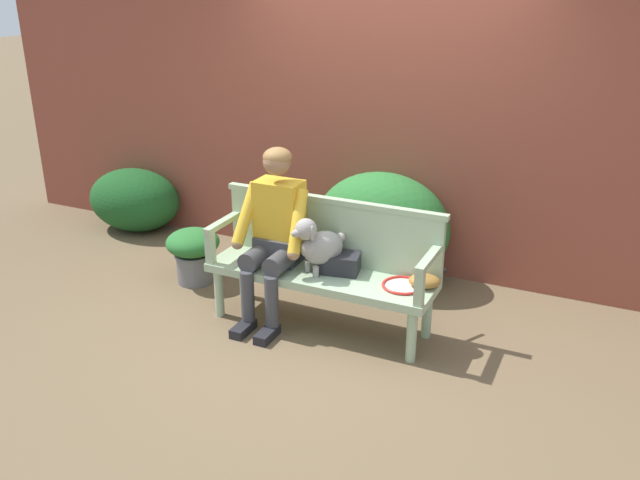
% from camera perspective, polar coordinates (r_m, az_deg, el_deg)
% --- Properties ---
extents(ground_plane, '(40.00, 40.00, 0.00)m').
position_cam_1_polar(ground_plane, '(5.12, 0.00, -7.18)').
color(ground_plane, brown).
extents(brick_garden_fence, '(8.00, 0.30, 2.36)m').
position_cam_1_polar(brick_garden_fence, '(5.92, 5.83, 9.03)').
color(brick_garden_fence, brown).
rests_on(brick_garden_fence, ground).
extents(hedge_bush_mid_left, '(1.16, 0.85, 0.93)m').
position_cam_1_polar(hedge_bush_mid_left, '(5.72, 5.19, 1.10)').
color(hedge_bush_mid_left, '#286B2D').
rests_on(hedge_bush_mid_left, ground).
extents(hedge_bush_mid_right, '(0.97, 0.72, 0.62)m').
position_cam_1_polar(hedge_bush_mid_right, '(7.09, -15.31, 3.28)').
color(hedge_bush_mid_right, '#194C1E').
rests_on(hedge_bush_mid_right, ground).
extents(garden_bench, '(1.69, 0.48, 0.44)m').
position_cam_1_polar(garden_bench, '(4.95, 0.00, -3.32)').
color(garden_bench, '#9EB793').
rests_on(garden_bench, ground).
extents(bench_backrest, '(1.73, 0.06, 0.50)m').
position_cam_1_polar(bench_backrest, '(5.00, 1.02, 0.87)').
color(bench_backrest, '#9EB793').
rests_on(bench_backrest, garden_bench).
extents(bench_armrest_left_end, '(0.06, 0.48, 0.28)m').
position_cam_1_polar(bench_armrest_left_end, '(5.14, -8.55, 0.59)').
color(bench_armrest_left_end, '#9EB793').
rests_on(bench_armrest_left_end, garden_bench).
extents(bench_armrest_right_end, '(0.06, 0.48, 0.28)m').
position_cam_1_polar(bench_armrest_right_end, '(4.51, 8.83, -2.59)').
color(bench_armrest_right_end, '#9EB793').
rests_on(bench_armrest_right_end, garden_bench).
extents(person_seated, '(0.56, 0.64, 1.31)m').
position_cam_1_polar(person_seated, '(4.96, -3.83, 0.89)').
color(person_seated, black).
rests_on(person_seated, ground).
extents(dog_on_bench, '(0.34, 0.41, 0.43)m').
position_cam_1_polar(dog_on_bench, '(4.82, -0.12, -0.42)').
color(dog_on_bench, gray).
rests_on(dog_on_bench, garden_bench).
extents(tennis_racket, '(0.42, 0.56, 0.03)m').
position_cam_1_polar(tennis_racket, '(4.75, 7.20, -3.71)').
color(tennis_racket, red).
rests_on(tennis_racket, garden_bench).
extents(baseball_glove, '(0.26, 0.23, 0.09)m').
position_cam_1_polar(baseball_glove, '(4.73, 8.77, -3.42)').
color(baseball_glove, '#9E6B2D').
rests_on(baseball_glove, garden_bench).
extents(sports_bag, '(0.31, 0.25, 0.14)m').
position_cam_1_polar(sports_bag, '(4.90, 1.68, -1.92)').
color(sports_bag, '#232328').
rests_on(sports_bag, garden_bench).
extents(potted_plant, '(0.45, 0.45, 0.47)m').
position_cam_1_polar(potted_plant, '(5.78, -10.58, -0.93)').
color(potted_plant, slate).
rests_on(potted_plant, ground).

